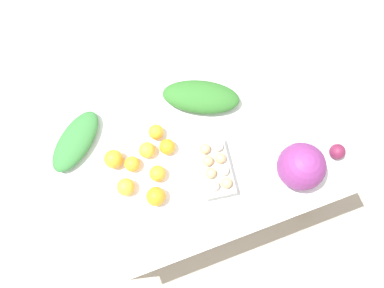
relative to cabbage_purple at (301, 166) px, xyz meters
The scene contains 15 objects.
ground_plane 0.93m from the cabbage_purple, 144.55° to the left, with size 8.00×8.00×0.00m, color #B2A899.
dining_table 0.48m from the cabbage_purple, 144.55° to the left, with size 1.26×0.83×0.73m.
cabbage_purple is the anchor object (origin of this frame).
egg_carton 0.33m from the cabbage_purple, 158.36° to the left, with size 0.15×0.25×0.09m.
greens_bunch_beet_tops 0.91m from the cabbage_purple, 152.00° to the left, with size 0.29×0.13×0.06m, color #337538.
greens_bunch_scallion 0.50m from the cabbage_purple, 120.12° to the left, with size 0.33×0.15×0.09m, color #2D6B28.
beet_root 0.20m from the cabbage_purple, ahead, with size 0.07×0.07×0.07m, color maroon.
orange_0 0.67m from the cabbage_purple, 157.89° to the left, with size 0.06×0.06×0.06m, color orange.
orange_1 0.58m from the cabbage_purple, behind, with size 0.08×0.08×0.08m, color orange.
orange_2 0.69m from the cabbage_purple, 165.59° to the left, with size 0.07×0.07×0.07m, color #F9A833.
orange_3 0.62m from the cabbage_purple, 151.89° to the left, with size 0.07×0.07×0.07m, color #F9A833.
orange_4 0.74m from the cabbage_purple, 156.33° to the left, with size 0.08×0.08×0.08m, color orange.
orange_5 0.56m from the cabbage_purple, 161.23° to the left, with size 0.07×0.07×0.07m, color orange.
orange_6 0.54m from the cabbage_purple, 149.13° to the left, with size 0.07×0.07×0.07m, color orange.
orange_7 0.60m from the cabbage_purple, 143.82° to the left, with size 0.06×0.06×0.06m, color orange.
Camera 1 is at (-0.17, -0.45, 2.22)m, focal length 35.00 mm.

